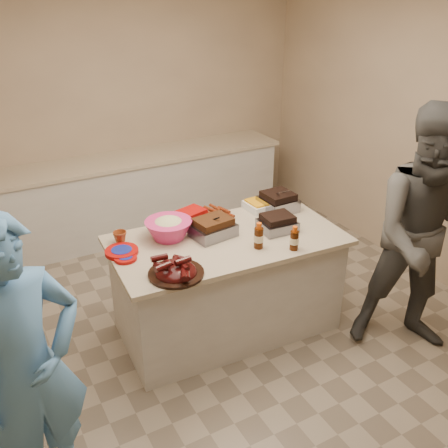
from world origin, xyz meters
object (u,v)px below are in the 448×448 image
mustard_bottle (205,232)px  guest_gray (407,340)px  coleslaw_bowl (169,238)px  bbq_bottle_a (258,248)px  bbq_bottle_b (294,249)px  roasting_pan (278,210)px  plastic_cup (121,243)px  island (227,326)px  rib_platter (176,275)px

mustard_bottle → guest_gray: mustard_bottle is taller
coleslaw_bowl → guest_gray: bearing=-34.4°
mustard_bottle → guest_gray: size_ratio=0.06×
bbq_bottle_a → bbq_bottle_b: 0.26m
roasting_pan → guest_gray: roasting_pan is taller
roasting_pan → plastic_cup: roasting_pan is taller
mustard_bottle → island: bearing=-61.4°
rib_platter → coleslaw_bowl: bearing=71.7°
bbq_bottle_b → mustard_bottle: bbq_bottle_b is taller
mustard_bottle → rib_platter: bearing=-133.9°
coleslaw_bowl → plastic_cup: (-0.35, 0.10, 0.00)m
island → bbq_bottle_a: size_ratio=8.77×
rib_platter → mustard_bottle: bearing=46.1°
roasting_pan → bbq_bottle_a: bbq_bottle_a is taller
island → mustard_bottle: size_ratio=15.56×
roasting_pan → bbq_bottle_b: 0.70m
roasting_pan → coleslaw_bowl: size_ratio=0.77×
plastic_cup → island: bearing=-23.4°
island → coleslaw_bowl: 0.96m
rib_platter → guest_gray: rib_platter is taller
bbq_bottle_a → roasting_pan: bearing=43.8°
roasting_pan → guest_gray: bearing=-64.7°
bbq_bottle_b → guest_gray: (0.85, -0.47, -0.85)m
island → bbq_bottle_a: (0.13, -0.24, 0.85)m
bbq_bottle_a → bbq_bottle_b: size_ratio=1.08×
rib_platter → guest_gray: size_ratio=0.20×
bbq_bottle_a → guest_gray: bbq_bottle_a is taller
bbq_bottle_b → mustard_bottle: (-0.44, 0.58, 0.00)m
coleslaw_bowl → bbq_bottle_a: (0.52, -0.46, 0.00)m
coleslaw_bowl → bbq_bottle_b: 0.96m
guest_gray → rib_platter: bearing=-164.6°
guest_gray → plastic_cup: bearing=-178.0°
plastic_cup → bbq_bottle_a: bearing=-33.0°
roasting_pan → bbq_bottle_a: size_ratio=1.37×
bbq_bottle_a → island: bearing=117.7°
rib_platter → bbq_bottle_a: 0.69m
island → rib_platter: (-0.56, -0.29, 0.85)m
island → rib_platter: bearing=-148.8°
plastic_cup → coleslaw_bowl: bearing=-16.0°
mustard_bottle → plastic_cup: mustard_bottle is taller
roasting_pan → plastic_cup: 1.38m
bbq_bottle_a → guest_gray: 1.50m
coleslaw_bowl → mustard_bottle: bearing=-7.1°
bbq_bottle_a → guest_gray: size_ratio=0.11×
rib_platter → island: bearing=27.7°
mustard_bottle → guest_gray: bearing=-39.1°
roasting_pan → bbq_bottle_a: (-0.51, -0.49, 0.00)m
bbq_bottle_a → plastic_cup: bearing=147.0°
bbq_bottle_a → plastic_cup: bbq_bottle_a is taller
island → mustard_bottle: 0.87m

